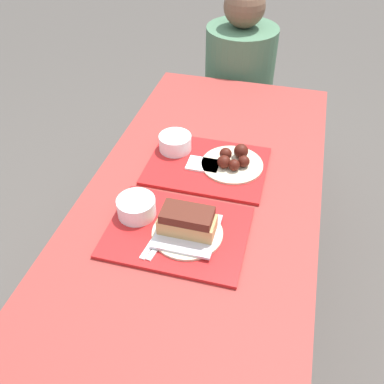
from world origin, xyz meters
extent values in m
plane|color=#4C4742|center=(0.00, 0.00, 0.00)|extent=(12.00, 12.00, 0.00)
cube|color=maroon|center=(0.00, 0.00, 0.73)|extent=(0.76, 1.68, 0.04)
cylinder|color=maroon|center=(-0.32, 0.76, 0.35)|extent=(0.07, 0.07, 0.71)
cylinder|color=maroon|center=(0.32, 0.76, 0.35)|extent=(0.07, 0.07, 0.71)
cube|color=maroon|center=(0.00, 1.06, 0.43)|extent=(0.73, 0.28, 0.04)
cylinder|color=maroon|center=(-0.30, 1.06, 0.20)|extent=(0.06, 0.06, 0.41)
cylinder|color=maroon|center=(0.30, 1.06, 0.20)|extent=(0.06, 0.06, 0.41)
cube|color=red|center=(-0.03, -0.17, 0.75)|extent=(0.41, 0.31, 0.01)
cube|color=red|center=(-0.02, 0.16, 0.75)|extent=(0.41, 0.31, 0.01)
cylinder|color=white|center=(-0.17, -0.13, 0.79)|extent=(0.12, 0.12, 0.06)
cylinder|color=beige|center=(-0.17, -0.13, 0.81)|extent=(0.10, 0.10, 0.01)
cylinder|color=beige|center=(0.01, -0.18, 0.76)|extent=(0.21, 0.21, 0.01)
cube|color=silver|center=(0.01, -0.18, 0.77)|extent=(0.17, 0.17, 0.01)
cube|color=tan|center=(0.01, -0.18, 0.80)|extent=(0.16, 0.08, 0.05)
cube|color=#4C1E14|center=(0.01, -0.18, 0.84)|extent=(0.15, 0.08, 0.03)
cube|color=white|center=(-0.08, -0.22, 0.76)|extent=(0.04, 0.17, 0.00)
cube|color=white|center=(-0.06, -0.22, 0.76)|extent=(0.05, 0.17, 0.00)
cube|color=#A59E93|center=(-0.04, -0.10, 0.76)|extent=(0.04, 0.03, 0.01)
cylinder|color=white|center=(-0.15, 0.22, 0.79)|extent=(0.12, 0.12, 0.06)
cylinder|color=beige|center=(-0.15, 0.22, 0.81)|extent=(0.10, 0.10, 0.01)
cylinder|color=beige|center=(0.07, 0.18, 0.76)|extent=(0.22, 0.22, 0.01)
sphere|color=#42140C|center=(0.11, 0.18, 0.79)|extent=(0.04, 0.04, 0.04)
sphere|color=#42140C|center=(0.09, 0.23, 0.79)|extent=(0.05, 0.05, 0.05)
sphere|color=#42140C|center=(0.04, 0.20, 0.79)|extent=(0.04, 0.04, 0.04)
sphere|color=#42140C|center=(0.05, 0.15, 0.79)|extent=(0.05, 0.05, 0.05)
sphere|color=#42140C|center=(0.08, 0.15, 0.79)|extent=(0.04, 0.04, 0.04)
cube|color=white|center=(-0.03, 0.15, 0.76)|extent=(0.11, 0.08, 0.01)
cylinder|color=#477051|center=(-0.05, 1.06, 0.68)|extent=(0.35, 0.35, 0.47)
sphere|color=brown|center=(-0.05, 1.06, 1.02)|extent=(0.20, 0.20, 0.20)
camera|label=1|loc=(0.24, -1.00, 1.68)|focal=40.00mm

